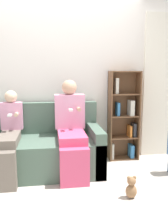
% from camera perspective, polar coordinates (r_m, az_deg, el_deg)
% --- Properties ---
extents(ground_plane, '(14.00, 14.00, 0.00)m').
position_cam_1_polar(ground_plane, '(3.07, -4.31, -17.35)').
color(ground_plane, '#BCB2A8').
extents(back_wall, '(10.00, 0.06, 2.55)m').
position_cam_1_polar(back_wall, '(3.72, -5.67, 7.78)').
color(back_wall, silver).
rests_on(back_wall, ground_plane).
extents(curtain_panel, '(0.59, 0.04, 2.31)m').
position_cam_1_polar(curtain_panel, '(4.09, 17.92, 5.82)').
color(curtain_panel, silver).
rests_on(curtain_panel, ground_plane).
extents(couch, '(1.79, 0.85, 0.94)m').
position_cam_1_polar(couch, '(3.43, -11.19, -9.00)').
color(couch, '#4C6656').
rests_on(couch, ground_plane).
extents(adult_seated, '(0.43, 0.82, 1.28)m').
position_cam_1_polar(adult_seated, '(3.25, -3.12, -3.30)').
color(adult_seated, '#DB4C75').
rests_on(adult_seated, ground_plane).
extents(child_seated, '(0.30, 0.83, 1.14)m').
position_cam_1_polar(child_seated, '(3.26, -17.58, -5.32)').
color(child_seated, '#70665B').
rests_on(child_seated, ground_plane).
extents(bookshelf, '(0.47, 0.25, 1.41)m').
position_cam_1_polar(bookshelf, '(3.84, 9.50, -1.33)').
color(bookshelf, brown).
rests_on(bookshelf, ground_plane).
extents(teddy_bear, '(0.13, 0.11, 0.26)m').
position_cam_1_polar(teddy_bear, '(2.81, 11.32, -17.43)').
color(teddy_bear, '#936B47').
rests_on(teddy_bear, ground_plane).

